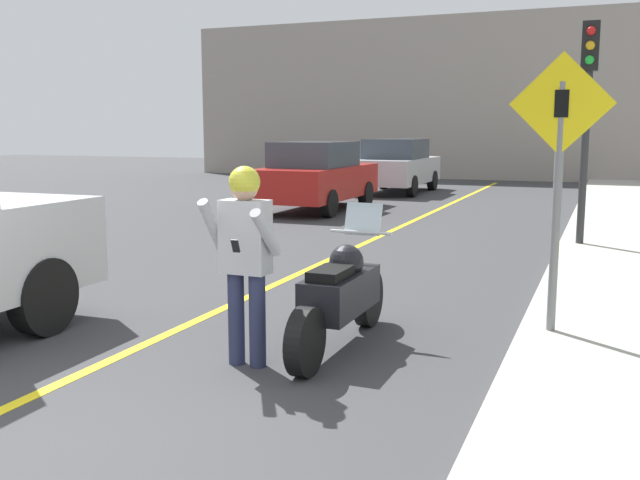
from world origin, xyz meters
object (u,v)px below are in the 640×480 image
Objects in this scene: person_biker at (245,246)px; parked_car_red at (316,176)px; parked_car_silver at (397,165)px; traffic_light at (588,90)px; motorcycle at (341,295)px; crossing_sign at (559,166)px.

parked_car_red is (-3.90, 11.00, -0.17)m from person_biker.
person_biker is at bearing -78.22° from parked_car_silver.
parked_car_red is (-6.26, 3.91, -1.73)m from traffic_light.
traffic_light is (1.80, 6.33, 2.10)m from motorcycle.
crossing_sign is 0.60× the size of parked_car_red.
crossing_sign is at bearing -90.33° from traffic_light.
person_biker is at bearing -145.74° from crossing_sign.
crossing_sign is (1.77, 0.82, 1.16)m from motorcycle.
parked_car_red is (-4.46, 10.24, 0.37)m from motorcycle.
person_biker is 16.88m from parked_car_silver.
motorcycle is 0.87× the size of crossing_sign.
crossing_sign is 11.32m from parked_car_red.
traffic_light is 0.84× the size of parked_car_silver.
traffic_light reaches higher than person_biker.
parked_car_red is at bearing 123.51° from crossing_sign.
parked_car_silver is at bearing 111.15° from crossing_sign.
traffic_light is 11.21m from parked_car_silver.
crossing_sign is 16.03m from parked_car_silver.
traffic_light is at bearing -58.36° from parked_car_silver.
person_biker is (-0.56, -0.76, 0.54)m from motorcycle.
crossing_sign reaches higher than parked_car_silver.
traffic_light is at bearing 74.12° from motorcycle.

